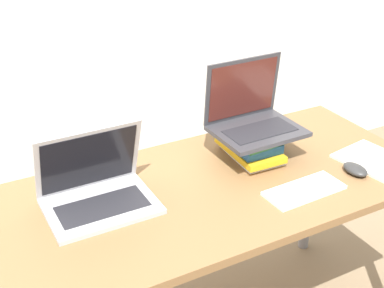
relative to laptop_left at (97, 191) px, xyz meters
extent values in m
cube|color=brown|center=(0.32, -0.08, -0.07)|extent=(1.69, 0.71, 0.03)
cylinder|color=gray|center=(1.11, 0.22, -0.44)|extent=(0.05, 0.05, 0.71)
cube|color=#B2B2B7|center=(0.00, -0.03, -0.04)|extent=(0.35, 0.26, 0.02)
cube|color=#232328|center=(0.00, -0.04, -0.03)|extent=(0.28, 0.13, 0.00)
cube|color=#B2B2B7|center=(0.00, 0.06, 0.09)|extent=(0.35, 0.09, 0.24)
cube|color=black|center=(0.00, 0.05, 0.08)|extent=(0.31, 0.07, 0.21)
cube|color=white|center=(0.62, 0.03, -0.04)|extent=(0.17, 0.24, 0.02)
cube|color=gold|center=(0.61, 0.03, -0.02)|extent=(0.17, 0.27, 0.02)
cube|color=#235693|center=(0.61, 0.02, 0.01)|extent=(0.16, 0.21, 0.03)
cube|color=#33753D|center=(0.60, 0.03, 0.04)|extent=(0.18, 0.23, 0.03)
cube|color=#333338|center=(0.62, 0.01, 0.06)|extent=(0.32, 0.25, 0.02)
cube|color=#232328|center=(0.62, -0.01, 0.07)|extent=(0.26, 0.13, 0.00)
cube|color=#333338|center=(0.62, 0.12, 0.19)|extent=(0.31, 0.03, 0.24)
cube|color=#4C1E19|center=(0.62, 0.11, 0.19)|extent=(0.28, 0.03, 0.21)
cube|color=white|center=(0.64, -0.26, -0.05)|extent=(0.28, 0.13, 0.01)
cube|color=silver|center=(0.64, -0.26, -0.04)|extent=(0.26, 0.10, 0.00)
ellipsoid|color=#2D2D2D|center=(0.87, -0.25, -0.04)|extent=(0.06, 0.10, 0.03)
cube|color=white|center=(1.00, -0.23, -0.05)|extent=(0.25, 0.30, 0.01)
camera|label=1|loc=(-0.42, -1.42, 0.93)|focal=50.00mm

